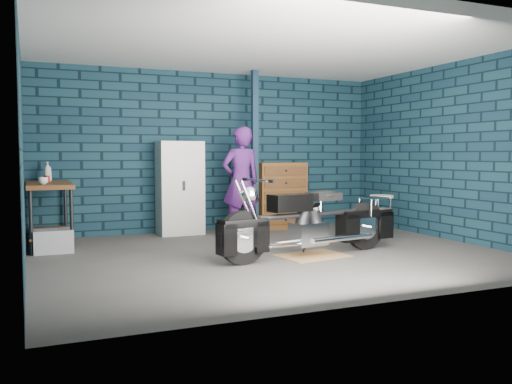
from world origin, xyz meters
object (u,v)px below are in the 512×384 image
Objects in this scene: shop_stool at (381,216)px; storage_bin at (53,241)px; person at (241,182)px; locker at (180,188)px; workbench at (50,215)px; motorcycle at (312,217)px; tool_chest at (280,196)px.

storage_bin is at bearing 173.26° from shop_stool.
person reaches higher than storage_bin.
workbench is at bearing -166.62° from locker.
workbench is 4.99m from shop_stool.
shop_stool is at bearing 19.50° from motorcycle.
locker is (-0.85, 0.56, -0.11)m from person.
storage_bin is 0.33× the size of locker.
workbench is 2.10× the size of shop_stool.
tool_chest is at bearing 123.80° from shop_stool.
shop_stool is at bearing -12.43° from workbench.
person reaches higher than motorcycle.
person is 1.15× the size of locker.
tool_chest is at bearing 64.40° from motorcycle.
workbench is at bearing -3.29° from person.
storage_bin is 0.43× the size of tool_chest.
motorcycle is 4.64× the size of storage_bin.
locker reaches higher than tool_chest.
shop_stool is (1.78, 0.98, -0.18)m from motorcycle.
motorcycle reaches higher than shop_stool.
shop_stool is at bearing -28.57° from locker.
motorcycle is at bearing -26.82° from storage_bin.
shop_stool reaches higher than storage_bin.
person is 2.29m from shop_stool.
storage_bin is 2.31m from locker.
shop_stool is (2.85, -1.55, -0.43)m from locker.
storage_bin is (-3.07, 1.55, -0.35)m from motorcycle.
tool_chest is 1.89m from shop_stool.
locker is 2.28× the size of shop_stool.
shop_stool is at bearing 152.01° from person.
person is 1.50× the size of tool_chest.
shop_stool is (4.85, -0.57, 0.18)m from storage_bin.
workbench reaches higher than shop_stool.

